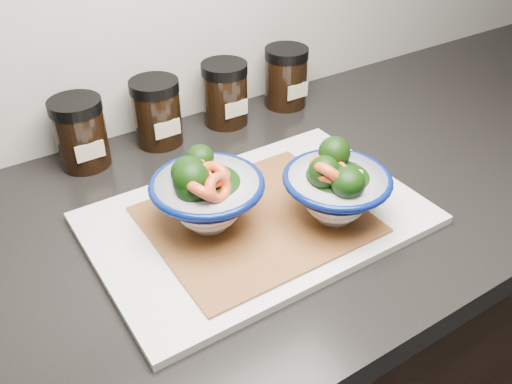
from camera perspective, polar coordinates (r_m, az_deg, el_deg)
cabinet at (r=1.16m, az=2.68°, el=-19.10°), size 3.43×0.58×0.86m
countertop at (r=0.83m, az=3.52°, el=-0.90°), size 3.50×0.60×0.04m
cutting_board at (r=0.76m, az=0.17°, el=-2.79°), size 0.45×0.30×0.01m
bamboo_mat at (r=0.74m, az=-0.00°, el=-2.90°), size 0.28×0.24×0.00m
bowl_left at (r=0.70m, az=-5.31°, el=-0.18°), size 0.15×0.15×0.11m
bowl_right at (r=0.72m, az=8.43°, el=0.47°), size 0.15×0.15×0.11m
spice_jar_a at (r=0.90m, az=-18.00°, el=5.93°), size 0.08×0.08×0.11m
spice_jar_b at (r=0.93m, az=-10.39°, el=8.27°), size 0.08×0.08×0.11m
spice_jar_c at (r=0.98m, az=-3.27°, el=10.31°), size 0.08×0.08×0.11m
spice_jar_d at (r=1.05m, az=3.16°, el=11.99°), size 0.08×0.08×0.11m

